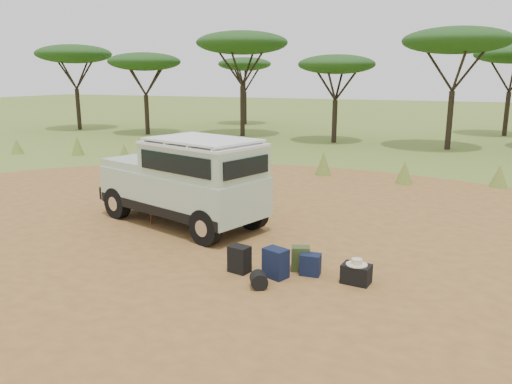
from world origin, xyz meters
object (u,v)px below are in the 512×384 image
at_px(safari_vehicle, 186,183).
at_px(walking_staff, 152,201).
at_px(backpack_olive, 300,259).
at_px(duffel_navy, 310,265).
at_px(backpack_navy, 276,263).
at_px(hard_case, 356,274).
at_px(backpack_black, 239,259).

bearing_deg(safari_vehicle, walking_staff, -128.28).
bearing_deg(backpack_olive, walking_staff, 143.85).
distance_m(walking_staff, duffel_navy, 4.79).
height_order(backpack_navy, hard_case, backpack_navy).
bearing_deg(duffel_navy, backpack_olive, 145.55).
xyz_separation_m(safari_vehicle, walking_staff, (-0.70, -0.48, -0.41)).
bearing_deg(walking_staff, safari_vehicle, -11.80).
relative_size(walking_staff, backpack_navy, 2.49).
height_order(backpack_black, backpack_olive, backpack_black).
bearing_deg(walking_staff, backpack_black, -75.89).
xyz_separation_m(backpack_black, duffel_navy, (1.29, 0.40, -0.05)).
bearing_deg(hard_case, backpack_navy, -161.31).
xyz_separation_m(walking_staff, backpack_olive, (4.30, -1.33, -0.42)).
bearing_deg(backpack_olive, safari_vehicle, 134.37).
distance_m(walking_staff, backpack_olive, 4.52).
bearing_deg(backpack_olive, duffel_navy, -48.19).
height_order(backpack_black, duffel_navy, backpack_black).
xyz_separation_m(backpack_olive, hard_case, (1.12, -0.18, -0.06)).
distance_m(safari_vehicle, duffel_navy, 4.39).
height_order(backpack_olive, hard_case, backpack_olive).
distance_m(walking_staff, hard_case, 5.64).
xyz_separation_m(backpack_navy, duffel_navy, (0.56, 0.37, -0.07)).
xyz_separation_m(backpack_black, backpack_navy, (0.73, 0.03, 0.02)).
bearing_deg(backpack_navy, duffel_navy, 53.25).
relative_size(walking_staff, duffel_navy, 3.38).
height_order(backpack_navy, duffel_navy, backpack_navy).
relative_size(walking_staff, backpack_black, 2.68).
xyz_separation_m(backpack_black, backpack_olive, (1.05, 0.54, -0.02)).
height_order(walking_staff, hard_case, walking_staff).
relative_size(backpack_black, backpack_navy, 0.93).
height_order(safari_vehicle, backpack_navy, safari_vehicle).
bearing_deg(backpack_navy, hard_case, 32.63).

